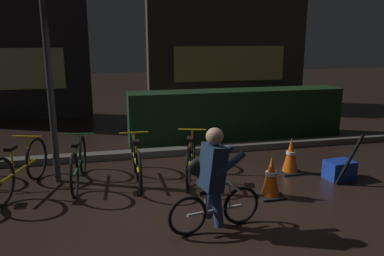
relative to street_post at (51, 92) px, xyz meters
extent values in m
plane|color=black|center=(1.84, -1.20, -1.43)|extent=(40.00, 40.00, 0.00)
cube|color=#56544F|center=(1.84, 1.00, -1.37)|extent=(12.00, 0.24, 0.12)
cube|color=black|center=(3.64, 1.90, -0.88)|extent=(4.80, 0.70, 1.10)
cube|color=#262328|center=(-1.80, 5.30, 0.88)|extent=(4.45, 0.50, 4.61)
cube|color=#BFCC8C|center=(-1.80, 5.03, -0.03)|extent=(3.11, 0.04, 1.10)
cube|color=#42382D|center=(4.76, 6.00, 0.99)|extent=(5.22, 0.50, 4.84)
cube|color=#F2D172|center=(4.76, 5.73, -0.03)|extent=(3.65, 0.04, 1.10)
cylinder|color=#2D2D33|center=(0.00, 0.00, 0.00)|extent=(0.10, 0.10, 2.85)
torus|color=black|center=(-0.32, 0.17, -1.08)|extent=(0.25, 0.67, 0.68)
torus|color=black|center=(-0.62, -0.81, -1.08)|extent=(0.25, 0.67, 0.68)
cylinder|color=gold|center=(-0.47, -0.32, -1.08)|extent=(0.34, 0.99, 0.04)
cylinder|color=gold|center=(-0.52, -0.49, -0.89)|extent=(0.03, 0.03, 0.38)
cube|color=black|center=(-0.52, -0.49, -0.70)|extent=(0.15, 0.22, 0.05)
cylinder|color=gold|center=(-0.39, -0.05, -0.87)|extent=(0.03, 0.03, 0.43)
cylinder|color=gold|center=(-0.39, -0.05, -0.65)|extent=(0.45, 0.16, 0.02)
torus|color=black|center=(0.38, 0.26, -1.10)|extent=(0.09, 0.66, 0.66)
torus|color=black|center=(0.31, -0.72, -1.10)|extent=(0.09, 0.66, 0.66)
cylinder|color=#236B38|center=(0.35, -0.23, -1.10)|extent=(0.10, 0.98, 0.04)
cylinder|color=#236B38|center=(0.34, -0.40, -0.91)|extent=(0.03, 0.03, 0.37)
cube|color=black|center=(0.34, -0.40, -0.73)|extent=(0.11, 0.21, 0.05)
cylinder|color=#236B38|center=(0.37, 0.04, -0.89)|extent=(0.03, 0.03, 0.41)
cylinder|color=#236B38|center=(0.37, 0.04, -0.68)|extent=(0.46, 0.06, 0.02)
torus|color=black|center=(1.22, 0.19, -1.10)|extent=(0.04, 0.65, 0.65)
torus|color=black|center=(1.22, -0.79, -1.10)|extent=(0.04, 0.65, 0.65)
cylinder|color=gold|center=(1.22, -0.30, -1.10)|extent=(0.04, 0.97, 0.04)
cylinder|color=gold|center=(1.22, -0.47, -0.92)|extent=(0.03, 0.03, 0.37)
cube|color=black|center=(1.22, -0.47, -0.73)|extent=(0.10, 0.20, 0.05)
cylinder|color=gold|center=(1.22, -0.03, -0.89)|extent=(0.03, 0.03, 0.41)
cylinder|color=gold|center=(1.22, -0.03, -0.69)|extent=(0.46, 0.02, 0.02)
torus|color=black|center=(2.24, 0.17, -1.10)|extent=(0.23, 0.64, 0.65)
torus|color=black|center=(1.95, -0.76, -1.10)|extent=(0.23, 0.64, 0.65)
cylinder|color=gold|center=(2.10, -0.29, -1.10)|extent=(0.32, 0.94, 0.04)
cylinder|color=gold|center=(2.05, -0.46, -0.92)|extent=(0.03, 0.03, 0.36)
cube|color=black|center=(2.05, -0.46, -0.74)|extent=(0.15, 0.22, 0.05)
cylinder|color=gold|center=(2.18, -0.04, -0.89)|extent=(0.03, 0.03, 0.41)
cylinder|color=gold|center=(2.18, -0.04, -0.69)|extent=(0.45, 0.16, 0.02)
cube|color=black|center=(3.04, -1.30, -1.41)|extent=(0.36, 0.36, 0.03)
cone|color=#EA560F|center=(3.04, -1.30, -1.11)|extent=(0.26, 0.26, 0.58)
cylinder|color=white|center=(3.04, -1.30, -1.08)|extent=(0.16, 0.16, 0.05)
cube|color=black|center=(3.78, -0.45, -1.41)|extent=(0.36, 0.36, 0.03)
cone|color=#EA560F|center=(3.78, -0.45, -1.11)|extent=(0.26, 0.26, 0.58)
cylinder|color=white|center=(3.78, -0.45, -1.08)|extent=(0.16, 0.16, 0.05)
cube|color=#193DB7|center=(4.41, -0.90, -1.28)|extent=(0.47, 0.36, 0.30)
torus|color=black|center=(2.33, -1.99, -1.18)|extent=(0.48, 0.13, 0.48)
torus|color=black|center=(1.64, -2.12, -1.18)|extent=(0.48, 0.13, 0.48)
cylinder|color=silver|center=(1.99, -2.05, -1.18)|extent=(0.70, 0.16, 0.04)
cylinder|color=silver|center=(1.87, -2.08, -1.05)|extent=(0.03, 0.03, 0.26)
cube|color=black|center=(1.87, -2.08, -0.92)|extent=(0.21, 0.14, 0.05)
cylinder|color=silver|center=(2.18, -2.02, -1.04)|extent=(0.03, 0.03, 0.30)
cylinder|color=silver|center=(2.18, -2.02, -0.89)|extent=(0.11, 0.46, 0.02)
cylinder|color=navy|center=(1.95, -1.96, -1.12)|extent=(0.15, 0.22, 0.42)
cylinder|color=navy|center=(1.99, -2.15, -1.12)|extent=(0.15, 0.22, 0.42)
cube|color=#192D47|center=(1.95, -2.06, -0.64)|extent=(0.32, 0.36, 0.54)
sphere|color=tan|center=(1.97, -2.06, -0.28)|extent=(0.20, 0.20, 0.20)
cylinder|color=#192D47|center=(2.06, -1.90, -0.59)|extent=(0.40, 0.15, 0.29)
cylinder|color=#192D47|center=(2.11, -2.17, -0.59)|extent=(0.40, 0.15, 0.29)
ellipsoid|color=black|center=(1.85, -1.87, -0.69)|extent=(0.34, 0.22, 0.24)
cylinder|color=black|center=(4.39, -1.15, -1.03)|extent=(0.39, 0.11, 0.80)
camera|label=1|loc=(0.79, -6.03, 0.80)|focal=35.72mm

